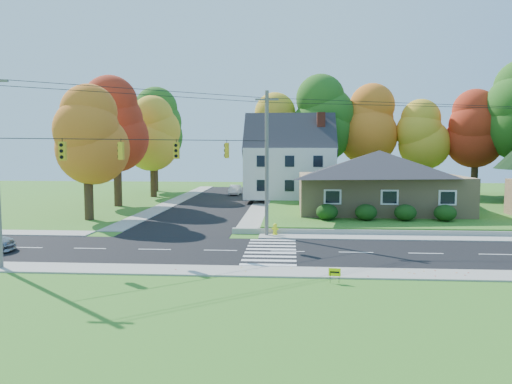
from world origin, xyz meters
TOP-DOWN VIEW (x-y plane):
  - ground at (0.00, 0.00)m, footprint 120.00×120.00m
  - road_main at (0.00, 0.00)m, footprint 90.00×8.00m
  - road_cross at (-8.00, 26.00)m, footprint 8.00×44.00m
  - sidewalk_north at (0.00, 5.00)m, footprint 90.00×2.00m
  - sidewalk_south at (0.00, -5.00)m, footprint 90.00×2.00m
  - lawn at (13.00, 21.00)m, footprint 30.00×30.00m
  - ranch_house at (8.00, 16.00)m, footprint 14.60×10.60m
  - colonial_house at (0.04, 28.00)m, footprint 10.40×8.40m
  - hedge_row at (7.50, 9.80)m, footprint 10.70×1.70m
  - traffic_infrastructure at (-0.15, 1.35)m, footprint 38.10×10.66m
  - tree_lot_0 at (-2.00, 34.00)m, footprint 6.72×6.72m
  - tree_lot_1 at (4.00, 33.00)m, footprint 7.84×7.84m
  - tree_lot_2 at (10.00, 34.00)m, footprint 7.28×7.28m
  - tree_lot_3 at (16.00, 33.00)m, footprint 6.16×6.16m
  - tree_lot_4 at (22.00, 32.00)m, footprint 6.72×6.72m
  - tree_west_0 at (-17.00, 12.00)m, footprint 6.16×6.16m
  - tree_west_1 at (-18.00, 22.00)m, footprint 7.28×7.28m
  - tree_west_2 at (-17.00, 32.00)m, footprint 6.72×6.72m
  - tree_west_3 at (-19.00, 40.00)m, footprint 7.84×7.84m
  - white_car at (-7.14, 35.35)m, footprint 1.41×3.80m
  - fire_hydrant at (-0.92, 5.35)m, footprint 0.50×0.38m
  - yard_sign at (2.18, -6.70)m, footprint 0.54×0.10m

SIDE VIEW (x-z plane):
  - ground at x=0.00m, z-range 0.00..0.00m
  - road_main at x=0.00m, z-range 0.00..0.02m
  - road_cross at x=-8.00m, z-range 0.00..0.02m
  - sidewalk_north at x=0.00m, z-range 0.00..0.08m
  - sidewalk_south at x=0.00m, z-range 0.00..0.08m
  - lawn at x=13.00m, z-range 0.00..0.50m
  - fire_hydrant at x=-0.92m, z-range -0.02..0.84m
  - yard_sign at x=2.18m, z-range 0.14..0.82m
  - white_car at x=-7.14m, z-range 0.02..1.26m
  - hedge_row at x=7.50m, z-range 0.50..1.77m
  - ranch_house at x=8.00m, z-range 0.57..5.97m
  - colonial_house at x=0.04m, z-range -0.22..9.38m
  - traffic_infrastructure at x=-0.15m, z-range 0.15..10.15m
  - tree_west_0 at x=-17.00m, z-range 1.42..12.89m
  - tree_lot_3 at x=16.00m, z-range 1.92..13.39m
  - tree_west_2 at x=-17.00m, z-range 1.55..14.06m
  - tree_lot_0 at x=-2.00m, z-range 2.05..14.56m
  - tree_lot_4 at x=22.00m, z-range 2.05..14.56m
  - tree_west_1 at x=-18.00m, z-range 1.68..15.24m
  - tree_lot_2 at x=10.00m, z-range 2.18..15.74m
  - tree_west_3 at x=-19.00m, z-range 1.81..16.41m
  - tree_lot_1 at x=4.00m, z-range 2.31..16.91m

